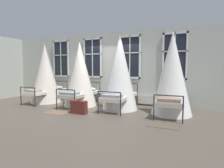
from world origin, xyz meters
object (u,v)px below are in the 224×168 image
cot_first (45,74)px  cot_fourth (172,75)px  cot_third (120,73)px  suitcase_dark (79,107)px  cot_second (80,75)px

cot_first → cot_fourth: cot_fourth is taller
cot_third → cot_fourth: (1.84, -0.06, -0.02)m
cot_fourth → suitcase_dark: (-2.81, -1.18, -1.07)m
cot_fourth → suitcase_dark: size_ratio=4.77×
suitcase_dark → cot_first: bearing=155.5°
cot_third → cot_fourth: 1.84m
cot_first → cot_second: cot_first is taller
cot_second → suitcase_dark: bearing=-149.6°
cot_first → suitcase_dark: (2.55, -1.22, -1.02)m
cot_third → suitcase_dark: size_ratio=4.86×
cot_first → cot_third: (3.52, 0.02, 0.08)m
suitcase_dark → cot_second: bearing=122.5°
cot_second → cot_third: bearing=-89.8°
cot_first → cot_fourth: bearing=-88.7°
cot_first → suitcase_dark: bearing=-113.9°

